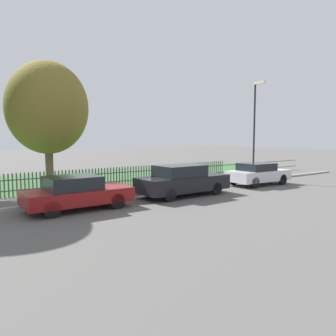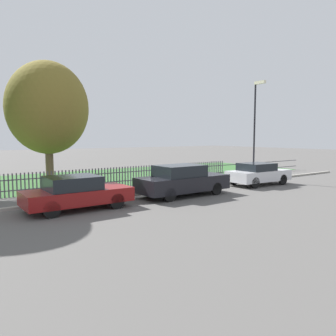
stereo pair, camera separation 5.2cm
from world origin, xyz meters
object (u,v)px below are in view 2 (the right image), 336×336
covered_motorcycle (178,177)px  tree_behind_motorcycle (48,108)px  parked_car_black_saloon (182,180)px  parked_car_silver_hatchback (76,192)px  parked_car_navy_estate (258,174)px  street_lamp (256,120)px

covered_motorcycle → tree_behind_motorcycle: (-5.36, 5.26, 3.83)m
parked_car_black_saloon → covered_motorcycle: (1.26, 2.05, -0.15)m
parked_car_silver_hatchback → parked_car_navy_estate: bearing=0.2°
covered_motorcycle → street_lamp: street_lamp is taller
street_lamp → parked_car_navy_estate: bearing=-134.2°
parked_car_silver_hatchback → covered_motorcycle: 6.68m
parked_car_black_saloon → covered_motorcycle: size_ratio=2.33×
parked_car_navy_estate → street_lamp: street_lamp is taller
tree_behind_motorcycle → street_lamp: tree_behind_motorcycle is taller
covered_motorcycle → street_lamp: 6.71m
parked_car_silver_hatchback → covered_motorcycle: size_ratio=2.06×
parked_car_navy_estate → tree_behind_motorcycle: 12.67m
parked_car_black_saloon → street_lamp: (7.11, 1.65, 3.12)m
parked_car_silver_hatchback → parked_car_navy_estate: size_ratio=1.05×
street_lamp → covered_motorcycle: bearing=176.1°
parked_car_black_saloon → parked_car_navy_estate: 5.72m
parked_car_navy_estate → tree_behind_motorcycle: (-9.81, 7.09, 3.75)m
parked_car_navy_estate → street_lamp: bearing=47.5°
parked_car_silver_hatchback → parked_car_black_saloon: size_ratio=0.88×
parked_car_navy_estate → street_lamp: size_ratio=0.62×
parked_car_navy_estate → covered_motorcycle: bearing=159.3°
tree_behind_motorcycle → street_lamp: (11.20, -5.66, -0.56)m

